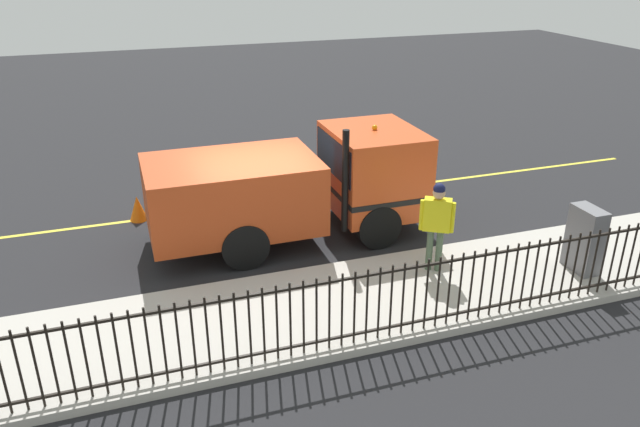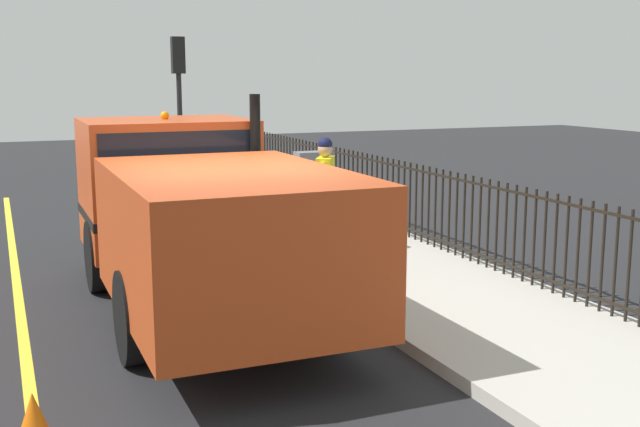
% 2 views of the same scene
% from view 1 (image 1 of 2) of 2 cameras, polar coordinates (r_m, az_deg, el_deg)
% --- Properties ---
extents(ground_plane, '(56.00, 56.00, 0.00)m').
position_cam_1_polar(ground_plane, '(13.16, -5.43, -3.08)').
color(ground_plane, '#232326').
rests_on(ground_plane, ground).
extents(sidewalk_slab, '(2.77, 25.46, 0.14)m').
position_cam_1_polar(sidewalk_slab, '(10.77, -1.83, -9.18)').
color(sidewalk_slab, '#B7B2A8').
rests_on(sidewalk_slab, ground).
extents(lane_marking, '(0.12, 22.91, 0.01)m').
position_cam_1_polar(lane_marking, '(15.17, -7.47, 0.61)').
color(lane_marking, yellow).
rests_on(lane_marking, ground).
extents(work_truck, '(2.32, 5.99, 2.63)m').
position_cam_1_polar(work_truck, '(13.08, -1.39, 3.03)').
color(work_truck, '#D84C1E').
rests_on(work_truck, ground).
extents(worker_standing, '(0.46, 0.57, 1.78)m').
position_cam_1_polar(worker_standing, '(11.64, 10.81, -0.41)').
color(worker_standing, yellow).
rests_on(worker_standing, sidewalk_slab).
extents(iron_fence, '(0.04, 21.67, 1.28)m').
position_cam_1_polar(iron_fence, '(9.42, 0.28, -9.26)').
color(iron_fence, black).
rests_on(iron_fence, sidewalk_slab).
extents(utility_cabinet, '(0.70, 0.37, 1.28)m').
position_cam_1_polar(utility_cabinet, '(12.68, 23.37, -2.23)').
color(utility_cabinet, slate).
rests_on(utility_cabinet, sidewalk_slab).
extents(traffic_cone, '(0.41, 0.41, 0.59)m').
position_cam_1_polar(traffic_cone, '(14.85, -16.57, 0.48)').
color(traffic_cone, orange).
rests_on(traffic_cone, ground).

